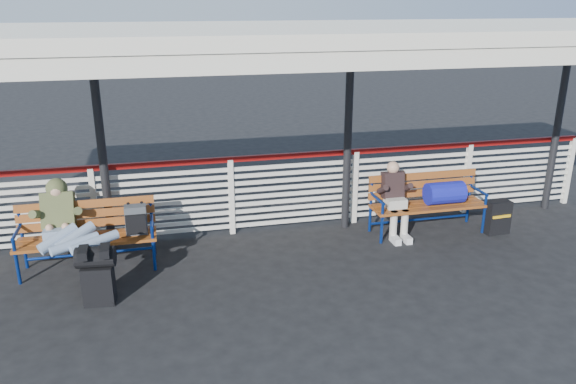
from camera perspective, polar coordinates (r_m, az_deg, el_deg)
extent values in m
plane|color=black|center=(7.17, -3.49, -10.02)|extent=(60.00, 60.00, 0.00)
cube|color=silver|center=(8.65, -5.77, -0.52)|extent=(12.00, 0.04, 1.04)
cube|color=maroon|center=(8.46, -5.91, 3.31)|extent=(12.00, 0.06, 0.08)
cube|color=silver|center=(11.09, 26.61, 1.94)|extent=(0.08, 0.08, 1.20)
cube|color=silver|center=(7.17, -5.31, 15.77)|extent=(12.60, 3.60, 0.16)
cube|color=silver|center=(5.46, -2.52, 13.46)|extent=(12.60, 0.06, 0.30)
cylinder|color=black|center=(8.22, -18.40, 4.11)|extent=(0.12, 0.12, 3.00)
cylinder|color=black|center=(8.66, 6.11, 5.71)|extent=(0.12, 0.12, 3.00)
cylinder|color=black|center=(10.47, 25.72, 6.25)|extent=(0.12, 0.12, 3.00)
cube|color=black|center=(7.15, -18.66, -8.95)|extent=(0.38, 0.25, 0.49)
cylinder|color=black|center=(6.99, -18.98, -6.27)|extent=(0.47, 0.30, 0.25)
cube|color=brown|center=(7.94, -19.74, -4.57)|extent=(1.80, 0.50, 0.04)
cube|color=brown|center=(8.09, -19.78, -2.09)|extent=(1.80, 0.10, 0.40)
cylinder|color=navy|center=(8.01, -25.77, -6.98)|extent=(0.04, 0.04, 0.45)
cylinder|color=navy|center=(7.79, -13.45, -6.23)|extent=(0.04, 0.04, 0.45)
cylinder|color=navy|center=(8.34, -25.37, -4.20)|extent=(0.04, 0.04, 0.90)
cylinder|color=navy|center=(8.13, -13.61, -3.40)|extent=(0.04, 0.04, 0.90)
cube|color=#494C50|center=(7.82, -15.18, -2.71)|extent=(0.28, 0.18, 0.40)
cube|color=brown|center=(8.94, 14.12, -1.37)|extent=(1.80, 0.50, 0.04)
cube|color=brown|center=(9.07, 13.51, 0.78)|extent=(1.80, 0.10, 0.40)
cylinder|color=navy|center=(8.50, 9.49, -3.74)|extent=(0.04, 0.04, 0.45)
cylinder|color=navy|center=(9.27, 19.25, -2.64)|extent=(0.04, 0.04, 0.45)
cylinder|color=navy|center=(8.82, 8.41, -1.25)|extent=(0.04, 0.04, 0.90)
cylinder|color=navy|center=(9.56, 17.92, -0.39)|extent=(0.04, 0.04, 0.90)
cylinder|color=#101699|center=(8.99, 15.63, -0.09)|extent=(0.59, 0.34, 0.34)
cube|color=#8CA6BD|center=(8.01, -22.26, -3.99)|extent=(0.36, 0.26, 0.18)
cube|color=#434C28|center=(8.10, -22.30, -1.76)|extent=(0.42, 0.38, 0.53)
sphere|color=#434C28|center=(8.11, -22.45, 0.34)|extent=(0.28, 0.28, 0.28)
sphere|color=tan|center=(8.07, -22.48, 0.18)|extent=(0.21, 0.21, 0.21)
cube|color=black|center=(6.91, -20.10, -5.82)|extent=(0.11, 0.27, 0.10)
cube|color=black|center=(6.88, -18.11, -5.70)|extent=(0.11, 0.27, 0.10)
cube|color=beige|center=(8.70, 10.84, -1.12)|extent=(0.30, 0.24, 0.16)
cube|color=black|center=(8.74, 10.58, 0.72)|extent=(0.32, 0.23, 0.42)
sphere|color=tan|center=(8.68, 10.63, 2.45)|extent=(0.19, 0.19, 0.19)
cylinder|color=beige|center=(8.62, 10.66, -3.38)|extent=(0.11, 0.11, 0.46)
cylinder|color=beige|center=(8.69, 11.75, -3.27)|extent=(0.11, 0.11, 0.46)
cube|color=silver|center=(8.61, 10.85, -4.80)|extent=(0.10, 0.24, 0.10)
cube|color=silver|center=(8.68, 11.94, -4.67)|extent=(0.10, 0.24, 0.10)
cube|color=black|center=(9.32, 20.48, -2.41)|extent=(0.39, 0.24, 0.53)
cube|color=#EDA916|center=(9.22, 20.90, -2.35)|extent=(0.32, 0.04, 0.04)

